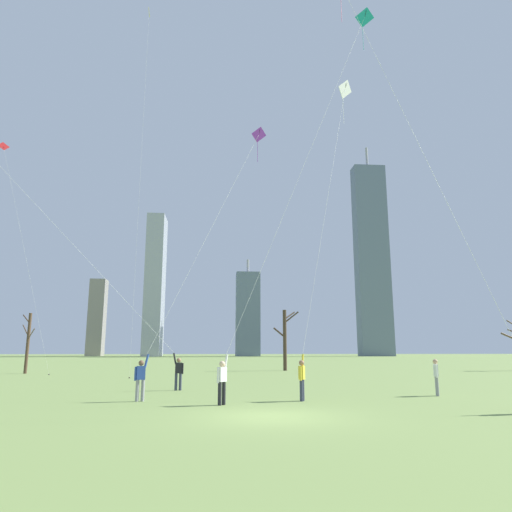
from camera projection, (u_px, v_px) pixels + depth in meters
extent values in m
plane|color=#7A934C|center=(271.00, 417.00, 14.50)|extent=(400.00, 400.00, 0.00)
cylinder|color=black|center=(220.00, 394.00, 17.49)|extent=(0.14, 0.14, 0.85)
cylinder|color=black|center=(224.00, 393.00, 17.66)|extent=(0.14, 0.14, 0.85)
cube|color=white|center=(222.00, 374.00, 17.71)|extent=(0.38, 0.38, 0.54)
sphere|color=beige|center=(222.00, 364.00, 17.79)|extent=(0.22, 0.22, 0.22)
cylinder|color=white|center=(218.00, 376.00, 17.55)|extent=(0.09, 0.09, 0.55)
cylinder|color=white|center=(226.00, 362.00, 17.96)|extent=(0.21, 0.21, 0.56)
cube|color=teal|center=(365.00, 17.00, 25.33)|extent=(1.08, 0.37, 1.01)
cylinder|color=black|center=(365.00, 17.00, 25.33)|extent=(0.16, 0.33, 0.63)
cylinder|color=teal|center=(363.00, 38.00, 25.28)|extent=(0.02, 0.02, 1.49)
cylinder|color=silver|center=(307.00, 158.00, 21.67)|extent=(7.36, 3.31, 17.92)
cylinder|color=pink|center=(341.00, 6.00, 21.31)|extent=(0.02, 0.02, 1.66)
cylinder|color=silver|center=(417.00, 141.00, 18.70)|extent=(4.66, 3.27, 16.85)
cylinder|color=#33384C|center=(301.00, 390.00, 18.86)|extent=(0.14, 0.14, 0.85)
cylinder|color=#33384C|center=(303.00, 390.00, 19.07)|extent=(0.14, 0.14, 0.85)
cube|color=yellow|center=(302.00, 373.00, 19.10)|extent=(0.32, 0.39, 0.54)
sphere|color=#9E7051|center=(302.00, 363.00, 19.18)|extent=(0.22, 0.22, 0.22)
cylinder|color=yellow|center=(301.00, 374.00, 18.90)|extent=(0.09, 0.09, 0.55)
cylinder|color=yellow|center=(303.00, 361.00, 19.39)|extent=(0.16, 0.22, 0.56)
cube|color=white|center=(345.00, 89.00, 27.38)|extent=(0.98, 0.75, 1.18)
cylinder|color=black|center=(345.00, 89.00, 27.38)|extent=(0.23, 0.19, 0.76)
cylinder|color=white|center=(343.00, 110.00, 27.21)|extent=(0.02, 0.02, 1.68)
cylinder|color=silver|center=(327.00, 199.00, 23.41)|extent=(3.70, 4.78, 15.21)
cylinder|color=gray|center=(137.00, 391.00, 18.80)|extent=(0.14, 0.14, 0.85)
cylinder|color=gray|center=(143.00, 390.00, 18.88)|extent=(0.14, 0.14, 0.85)
cube|color=#2D4CA5|center=(141.00, 373.00, 18.98)|extent=(0.38, 0.29, 0.54)
sphere|color=brown|center=(141.00, 363.00, 19.05)|extent=(0.22, 0.22, 0.22)
cylinder|color=#2D4CA5|center=(136.00, 374.00, 18.90)|extent=(0.09, 0.09, 0.55)
cylinder|color=#2D4CA5|center=(147.00, 361.00, 19.14)|extent=(0.22, 0.14, 0.56)
cube|color=purple|center=(259.00, 135.00, 25.38)|extent=(0.84, 0.34, 0.86)
cylinder|color=black|center=(259.00, 135.00, 25.38)|extent=(0.14, 0.18, 0.56)
cylinder|color=purple|center=(258.00, 151.00, 25.28)|extent=(0.02, 0.02, 1.23)
cylinder|color=silver|center=(211.00, 229.00, 22.29)|extent=(4.97, 3.60, 11.69)
cylinder|color=#33384C|center=(180.00, 382.00, 23.90)|extent=(0.14, 0.14, 0.85)
cylinder|color=#33384C|center=(176.00, 382.00, 23.86)|extent=(0.14, 0.14, 0.85)
cube|color=black|center=(179.00, 368.00, 24.02)|extent=(0.36, 0.24, 0.54)
sphere|color=#9E7051|center=(179.00, 360.00, 24.10)|extent=(0.22, 0.22, 0.22)
cylinder|color=black|center=(183.00, 369.00, 24.05)|extent=(0.09, 0.09, 0.55)
cylinder|color=black|center=(175.00, 359.00, 24.07)|extent=(0.21, 0.11, 0.56)
cylinder|color=silver|center=(69.00, 240.00, 25.08)|extent=(11.75, 0.51, 11.97)
cylinder|color=gray|center=(437.00, 386.00, 21.18)|extent=(0.14, 0.14, 0.85)
cylinder|color=gray|center=(437.00, 386.00, 20.97)|extent=(0.14, 0.14, 0.85)
cube|color=white|center=(436.00, 370.00, 21.21)|extent=(0.31, 0.39, 0.54)
sphere|color=tan|center=(435.00, 362.00, 21.29)|extent=(0.22, 0.22, 0.22)
cylinder|color=white|center=(436.00, 371.00, 21.40)|extent=(0.09, 0.09, 0.55)
cylinder|color=white|center=(436.00, 371.00, 21.01)|extent=(0.09, 0.09, 0.55)
cube|color=red|center=(4.00, 146.00, 37.83)|extent=(0.85, 0.31, 0.82)
cylinder|color=black|center=(4.00, 146.00, 37.83)|extent=(0.24, 0.25, 0.50)
cylinder|color=silver|center=(26.00, 261.00, 38.01)|extent=(3.85, 3.75, 18.20)
cylinder|color=#3F3833|center=(49.00, 374.00, 38.20)|extent=(0.10, 0.10, 0.08)
cube|color=yellow|center=(149.00, 12.00, 37.03)|extent=(0.13, 0.82, 0.82)
cylinder|color=black|center=(149.00, 12.00, 37.03)|extent=(0.12, 0.04, 0.54)
cylinder|color=silver|center=(140.00, 187.00, 35.39)|extent=(0.50, 2.38, 28.30)
cylinder|color=#3F3833|center=(129.00, 378.00, 33.74)|extent=(0.10, 0.10, 0.08)
cylinder|color=#423326|center=(285.00, 340.00, 46.66)|extent=(0.37, 0.37, 5.98)
cylinder|color=#423326|center=(291.00, 317.00, 47.26)|extent=(1.54, 0.35, 1.22)
cylinder|color=#423326|center=(290.00, 316.00, 47.55)|extent=(1.27, 0.91, 0.88)
cylinder|color=#423326|center=(279.00, 333.00, 47.27)|extent=(1.16, 1.20, 1.07)
cylinder|color=brown|center=(512.00, 338.00, 46.77)|extent=(2.06, 0.53, 1.08)
cylinder|color=#4C3828|center=(28.00, 343.00, 40.88)|extent=(0.27, 0.27, 5.22)
cylinder|color=#4C3828|center=(31.00, 334.00, 40.38)|extent=(1.08, 1.50, 0.89)
cylinder|color=#4C3828|center=(26.00, 331.00, 41.40)|extent=(0.93, 0.80, 1.11)
cylinder|color=#4C3828|center=(27.00, 319.00, 41.91)|extent=(1.25, 1.44, 0.91)
cube|color=#9EA3AD|center=(155.00, 285.00, 145.31)|extent=(5.34, 10.50, 43.63)
cube|color=gray|center=(97.00, 317.00, 153.41)|extent=(5.01, 5.10, 24.95)
cube|color=slate|center=(248.00, 314.00, 149.57)|extent=(7.64, 6.35, 26.53)
cylinder|color=#99999E|center=(248.00, 266.00, 152.62)|extent=(0.80, 0.80, 4.45)
cube|color=slate|center=(372.00, 258.00, 151.27)|extent=(10.36, 5.48, 62.26)
cylinder|color=#99999E|center=(367.00, 158.00, 158.09)|extent=(0.80, 0.80, 7.16)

